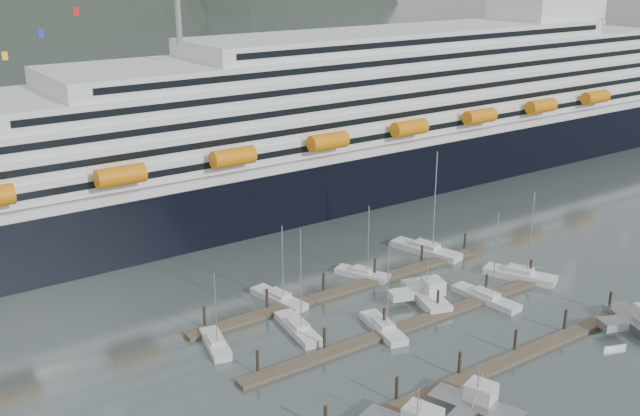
# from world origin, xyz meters

# --- Properties ---
(ground) EXTENTS (1600.00, 1600.00, 0.00)m
(ground) POSITION_xyz_m (0.00, 0.00, 0.00)
(ground) COLOR #4B5959
(ground) RESTS_ON ground
(cruise_ship) EXTENTS (210.00, 30.40, 50.30)m
(cruise_ship) POSITION_xyz_m (30.03, 54.94, 12.04)
(cruise_ship) COLOR black
(cruise_ship) RESTS_ON ground
(dock_near) EXTENTS (48.18, 2.28, 3.20)m
(dock_near) POSITION_xyz_m (-4.93, -9.95, 0.31)
(dock_near) COLOR #473B2E
(dock_near) RESTS_ON ground
(dock_mid) EXTENTS (48.18, 2.28, 3.20)m
(dock_mid) POSITION_xyz_m (-4.93, 3.05, 0.31)
(dock_mid) COLOR #473B2E
(dock_mid) RESTS_ON ground
(dock_far) EXTENTS (48.18, 2.28, 3.20)m
(dock_far) POSITION_xyz_m (-4.93, 16.05, 0.31)
(dock_far) COLOR #473B2E
(dock_far) RESTS_ON ground
(sailboat_a) EXTENTS (3.92, 8.01, 10.20)m
(sailboat_a) POSITION_xyz_m (-27.00, 12.19, 0.38)
(sailboat_a) COLOR #B5B5B5
(sailboat_a) RESTS_ON ground
(sailboat_b) EXTENTS (3.72, 9.59, 14.18)m
(sailboat_b) POSITION_xyz_m (-16.93, 9.83, 0.42)
(sailboat_b) COLOR #B5B5B5
(sailboat_b) RESTS_ON ground
(sailboat_c) EXTENTS (4.17, 9.07, 12.52)m
(sailboat_c) POSITION_xyz_m (-8.20, 3.98, 0.41)
(sailboat_c) COLOR #B5B5B5
(sailboat_c) RESTS_ON ground
(sailboat_d) EXTENTS (3.40, 10.28, 13.16)m
(sailboat_d) POSITION_xyz_m (8.52, 2.74, 0.40)
(sailboat_d) COLOR #B5B5B5
(sailboat_d) RESTS_ON ground
(sailboat_e) EXTENTS (3.94, 9.50, 11.44)m
(sailboat_e) POSITION_xyz_m (-14.42, 18.41, 0.40)
(sailboat_e) COLOR #B5B5B5
(sailboat_e) RESTS_ON ground
(sailboat_f) EXTENTS (5.53, 8.27, 11.31)m
(sailboat_f) POSITION_xyz_m (-0.16, 18.45, 0.40)
(sailboat_f) COLOR #B5B5B5
(sailboat_f) RESTS_ON ground
(sailboat_g) EXTENTS (5.72, 11.92, 17.00)m
(sailboat_g) POSITION_xyz_m (13.54, 19.99, 0.45)
(sailboat_g) COLOR #B5B5B5
(sailboat_g) RESTS_ON ground
(sailboat_h) EXTENTS (6.86, 10.42, 13.69)m
(sailboat_h) POSITION_xyz_m (18.00, 5.08, 0.44)
(sailboat_h) COLOR #B5B5B5
(sailboat_h) RESTS_ON ground
(trawler_b) EXTENTS (8.25, 10.05, 6.16)m
(trawler_b) POSITION_xyz_m (-11.76, -15.04, 0.82)
(trawler_b) COLOR gray
(trawler_b) RESTS_ON ground
(trawler_d) EXTENTS (8.96, 11.11, 6.31)m
(trawler_d) POSITION_xyz_m (17.88, -13.94, 0.83)
(trawler_d) COLOR gray
(trawler_d) RESTS_ON ground
(trawler_e) EXTENTS (8.26, 10.24, 6.28)m
(trawler_e) POSITION_xyz_m (1.84, 7.35, 0.83)
(trawler_e) COLOR #B5B5B5
(trawler_e) RESTS_ON ground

